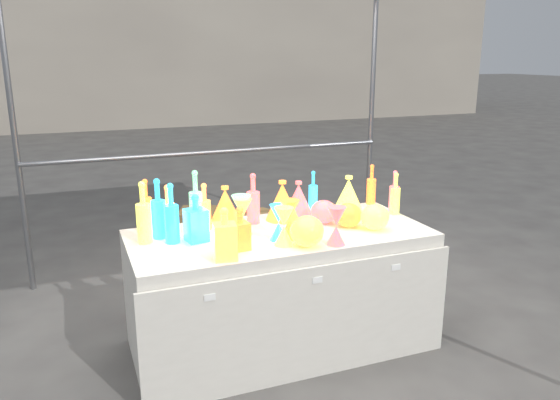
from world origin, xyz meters
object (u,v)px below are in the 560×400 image
object	(u,v)px
decanter_0	(225,233)
display_table	(281,290)
bottle_0	(168,210)
lampshade_0	(225,206)
hourglass_0	(290,219)
cardboard_box_closed	(206,228)
globe_0	(307,233)

from	to	relation	value
decanter_0	display_table	bearing A→B (deg)	43.51
display_table	bottle_0	bearing A→B (deg)	162.62
decanter_0	lampshade_0	bearing A→B (deg)	82.20
bottle_0	decanter_0	world-z (taller)	bottle_0
decanter_0	hourglass_0	world-z (taller)	decanter_0
display_table	decanter_0	distance (m)	0.74
display_table	decanter_0	size ratio (longest dim) A/B	6.55
cardboard_box_closed	bottle_0	distance (m)	2.04
bottle_0	decanter_0	bearing A→B (deg)	-68.13
decanter_0	lampshade_0	world-z (taller)	decanter_0
hourglass_0	globe_0	bearing A→B (deg)	-75.80
lampshade_0	cardboard_box_closed	bearing A→B (deg)	81.73
hourglass_0	decanter_0	bearing A→B (deg)	-157.42
hourglass_0	globe_0	world-z (taller)	hourglass_0
cardboard_box_closed	bottle_0	bearing A→B (deg)	-87.56
cardboard_box_closed	decanter_0	world-z (taller)	decanter_0
bottle_0	lampshade_0	bearing A→B (deg)	10.05
cardboard_box_closed	globe_0	size ratio (longest dim) A/B	2.56
globe_0	hourglass_0	bearing A→B (deg)	104.20
display_table	cardboard_box_closed	world-z (taller)	display_table
bottle_0	globe_0	size ratio (longest dim) A/B	1.59
bottle_0	globe_0	bearing A→B (deg)	-34.96
cardboard_box_closed	hourglass_0	xyz separation A→B (m)	(-0.01, -2.11, 0.69)
display_table	lampshade_0	bearing A→B (deg)	135.42
decanter_0	cardboard_box_closed	bearing A→B (deg)	87.33
lampshade_0	hourglass_0	bearing A→B (deg)	-53.24
hourglass_0	lampshade_0	distance (m)	0.47
display_table	globe_0	world-z (taller)	globe_0
cardboard_box_closed	decanter_0	xyz separation A→B (m)	(-0.45, -2.29, 0.71)
lampshade_0	display_table	bearing A→B (deg)	-43.48
cardboard_box_closed	lampshade_0	xyz separation A→B (m)	(-0.28, -1.72, 0.70)
hourglass_0	display_table	bearing A→B (deg)	93.88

